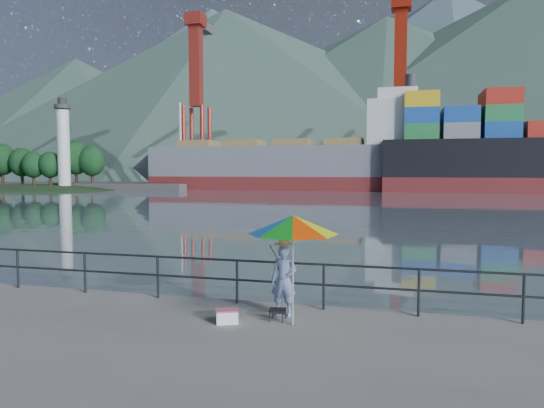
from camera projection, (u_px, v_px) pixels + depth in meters
The scene contains 12 objects.
harbor_water at pixel (379, 181), 135.42m from camera, with size 500.00×280.00×0.00m, color #525F68.
far_dock at pixel (423, 185), 97.19m from camera, with size 200.00×40.00×0.40m, color #514F4C.
guardrail at pixel (197, 279), 11.36m from camera, with size 22.00×0.06×1.03m.
mountains at pixel (483, 91), 198.55m from camera, with size 600.00×332.80×80.00m.
lighthouse_islet at pixel (39, 187), 83.19m from camera, with size 48.00×26.40×19.20m.
container_stacks at pixel (541, 171), 92.09m from camera, with size 58.00×5.40×7.80m.
fisherman at pixel (284, 280), 10.18m from camera, with size 0.54×0.36×1.49m, color navy.
beach_umbrella at pixel (293, 225), 9.45m from camera, with size 2.10×2.10×2.19m.
folding_stool at pixel (278, 315), 9.87m from camera, with size 0.40×0.40×0.23m.
cooler_bag at pixel (227, 317), 9.71m from camera, with size 0.43×0.28×0.25m, color white.
fishing_rod at pixel (281, 304), 11.09m from camera, with size 0.02×0.02×2.07m, color black.
bulk_carrier at pixel (309, 164), 80.79m from camera, with size 50.46×8.73×14.50m.
Camera 1 is at (4.48, -8.72, 3.06)m, focal length 32.00 mm.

